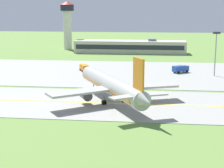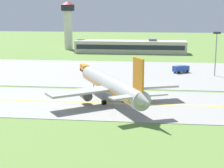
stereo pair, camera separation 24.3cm
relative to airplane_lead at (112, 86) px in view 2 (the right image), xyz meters
The scene contains 11 objects.
ground_plane 4.92m from the airplane_lead, 27.71° to the right, with size 500.00×500.00×0.00m, color olive.
taxiway_strip 4.88m from the airplane_lead, 27.71° to the right, with size 240.00×28.00×0.10m, color gray.
apron_pad 42.79m from the airplane_lead, 73.12° to the left, with size 140.00×52.00×0.10m, color gray.
taxiway_centreline 4.83m from the airplane_lead, 27.71° to the right, with size 220.00×0.60×0.01m, color yellow.
airplane_lead is the anchor object (origin of this frame).
service_truck_baggage 43.72m from the airplane_lead, 109.60° to the left, with size 4.32×6.31×2.60m.
service_truck_catering 46.66m from the airplane_lead, 65.53° to the left, with size 6.10×5.10×2.60m.
terminal_building 96.75m from the airplane_lead, 91.13° to the left, with size 55.15×9.92×7.33m.
control_tower 115.17m from the airplane_lead, 108.51° to the left, with size 7.60×7.60×25.57m.
apron_light_mast 48.77m from the airplane_lead, 51.50° to the left, with size 2.40×0.50×14.70m.
traffic_cone_near_edge 13.49m from the airplane_lead, 127.99° to the left, with size 0.44×0.44×0.60m, color orange.
Camera 2 is at (7.61, -83.70, 22.68)m, focal length 58.44 mm.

